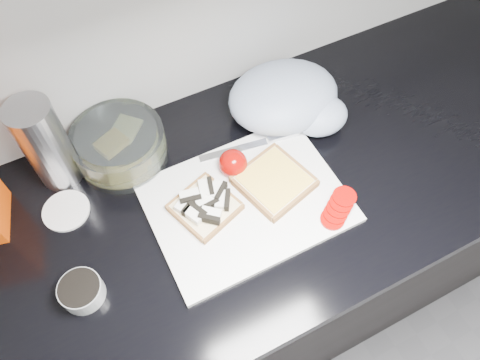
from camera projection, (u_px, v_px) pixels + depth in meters
base_cabinet at (199, 291)px, 1.37m from camera, size 3.50×0.60×0.86m
countertop at (183, 220)px, 0.99m from camera, size 3.50×0.64×0.04m
cutting_board at (246, 202)px, 0.98m from camera, size 0.40×0.30×0.01m
bread_left at (205, 205)px, 0.96m from camera, size 0.15×0.15×0.04m
bread_right at (274, 182)px, 0.99m from camera, size 0.17×0.17×0.02m
tomato_slices at (338, 208)px, 0.96m from camera, size 0.11×0.09×0.02m
knife at (262, 142)px, 1.06m from camera, size 0.23×0.05×0.01m
seed_tub at (81, 291)px, 0.86m from camera, size 0.08×0.08×0.04m
tub_lid at (66, 211)px, 0.98m from camera, size 0.13×0.13×0.01m
glass_bowl at (120, 146)px, 1.02m from camera, size 0.20×0.20×0.08m
steel_canister at (46, 145)px, 0.94m from camera, size 0.09×0.09×0.22m
grocery_bag at (289, 99)px, 1.07m from camera, size 0.28×0.25×0.11m
whole_tomatoes at (233, 163)px, 1.01m from camera, size 0.06×0.06×0.06m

